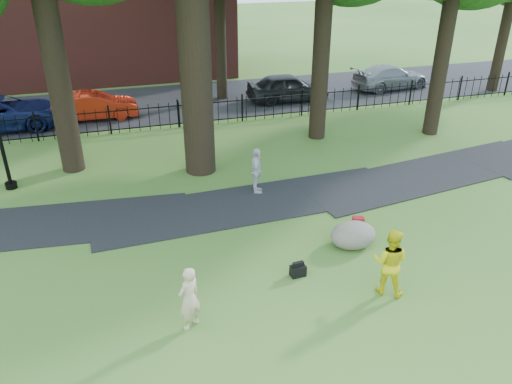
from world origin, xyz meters
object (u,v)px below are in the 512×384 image
object	(u,v)px
boulder	(353,233)
red_sedan	(95,106)
woman	(189,298)
man	(390,262)

from	to	relation	value
boulder	red_sedan	distance (m)	15.12
woman	boulder	distance (m)	5.30
red_sedan	boulder	bearing A→B (deg)	-153.59
boulder	red_sedan	bearing A→B (deg)	115.89
red_sedan	man	bearing A→B (deg)	-157.23
boulder	red_sedan	size ratio (longest dim) A/B	0.33
man	woman	bearing A→B (deg)	36.98
man	red_sedan	xyz separation A→B (m)	(-6.43, 15.71, -0.22)
woman	man	distance (m)	4.74
man	red_sedan	bearing A→B (deg)	-28.77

